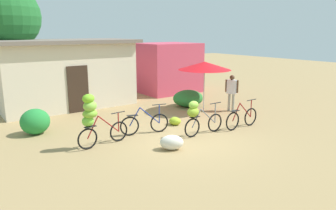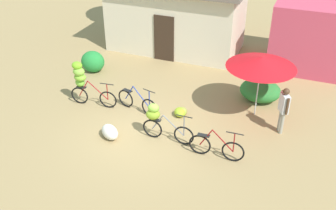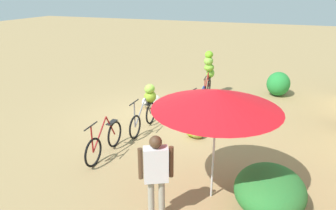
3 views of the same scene
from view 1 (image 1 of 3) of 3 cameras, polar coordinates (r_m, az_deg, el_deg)
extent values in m
plane|color=#9D8153|center=(10.54, 2.92, -5.94)|extent=(60.00, 60.00, 0.00)
cube|color=beige|center=(15.51, -17.70, 5.08)|extent=(5.76, 2.92, 2.89)
cube|color=#72665B|center=(15.39, -18.10, 10.71)|extent=(6.26, 3.42, 0.16)
cube|color=#332319|center=(14.19, -15.68, 2.71)|extent=(0.90, 0.06, 2.00)
cube|color=#CA425B|center=(18.44, -0.21, 6.67)|extent=(3.20, 2.80, 2.77)
cylinder|color=brown|center=(16.51, -25.99, 5.31)|extent=(0.30, 0.30, 3.16)
sphere|color=#20652A|center=(16.42, -26.86, 13.87)|extent=(2.96, 2.96, 2.96)
ellipsoid|color=#248537|center=(11.72, -22.57, -2.74)|extent=(0.97, 0.84, 0.88)
ellipsoid|color=#2A7631|center=(14.88, 3.58, 1.20)|extent=(1.46, 1.26, 0.76)
cylinder|color=beige|center=(14.00, 6.43, 3.14)|extent=(0.04, 0.04, 2.08)
cone|color=red|center=(13.87, 6.53, 6.97)|extent=(2.27, 2.27, 0.35)
torus|color=black|center=(10.29, -8.76, -4.67)|extent=(0.65, 0.12, 0.65)
torus|color=black|center=(9.78, -14.13, -5.87)|extent=(0.65, 0.12, 0.65)
cylinder|color=maroon|center=(9.76, -13.24, -3.90)|extent=(0.41, 0.08, 0.65)
cylinder|color=maroon|center=(10.02, -10.51, -3.34)|extent=(0.73, 0.11, 0.66)
cylinder|color=black|center=(10.12, -8.88, -1.33)|extent=(0.50, 0.08, 0.03)
cylinder|color=maroon|center=(10.20, -8.82, -3.01)|extent=(0.04, 0.04, 0.62)
cube|color=black|center=(9.72, -13.67, -3.77)|extent=(0.37, 0.18, 0.02)
ellipsoid|color=#75C139|center=(9.68, -14.07, -2.81)|extent=(0.39, 0.33, 0.32)
ellipsoid|color=#7AB532|center=(9.61, -13.72, -1.51)|extent=(0.47, 0.39, 0.26)
ellipsoid|color=#83BE40|center=(9.52, -13.73, -0.20)|extent=(0.44, 0.37, 0.31)
ellipsoid|color=#75BF25|center=(9.46, -13.99, 1.11)|extent=(0.41, 0.35, 0.27)
torus|color=black|center=(11.07, -1.56, -3.21)|extent=(0.65, 0.21, 0.66)
torus|color=black|center=(10.77, -6.86, -3.77)|extent=(0.65, 0.21, 0.66)
cylinder|color=navy|center=(10.73, -5.95, -2.12)|extent=(0.40, 0.13, 0.62)
cylinder|color=navy|center=(10.88, -3.27, -1.86)|extent=(0.70, 0.21, 0.63)
cylinder|color=black|center=(10.90, -1.58, 0.08)|extent=(0.49, 0.15, 0.03)
cylinder|color=navy|center=(10.98, -1.57, -1.58)|extent=(0.04, 0.04, 0.65)
cube|color=black|center=(10.70, -6.36, -1.87)|extent=(0.38, 0.22, 0.02)
torus|color=black|center=(11.25, 8.34, -3.12)|extent=(0.64, 0.05, 0.64)
torus|color=black|center=(10.58, 4.33, -4.06)|extent=(0.64, 0.05, 0.64)
cylinder|color=slate|center=(10.61, 5.10, -2.40)|extent=(0.39, 0.04, 0.60)
cylinder|color=slate|center=(10.95, 7.13, -1.97)|extent=(0.69, 0.04, 0.60)
cylinder|color=black|center=(11.08, 8.46, 0.34)|extent=(0.50, 0.03, 0.03)
cylinder|color=slate|center=(11.16, 8.40, -1.40)|extent=(0.04, 0.04, 0.69)
cube|color=black|center=(10.54, 4.79, -2.13)|extent=(0.36, 0.14, 0.02)
ellipsoid|color=#84A629|center=(10.46, 4.47, -1.26)|extent=(0.50, 0.44, 0.33)
ellipsoid|color=#8BC43E|center=(10.42, 4.58, 0.01)|extent=(0.36, 0.29, 0.27)
torus|color=black|center=(12.21, 14.48, -2.05)|extent=(0.67, 0.07, 0.67)
torus|color=black|center=(11.47, 11.42, -2.86)|extent=(0.67, 0.07, 0.67)
cylinder|color=maroon|center=(11.52, 12.05, -1.26)|extent=(0.38, 0.05, 0.62)
cylinder|color=maroon|center=(11.89, 13.60, -0.89)|extent=(0.67, 0.05, 0.63)
cylinder|color=black|center=(12.06, 14.65, 0.89)|extent=(0.50, 0.04, 0.03)
cylinder|color=maroon|center=(12.13, 14.56, -0.59)|extent=(0.04, 0.04, 0.64)
cube|color=black|center=(11.45, 11.82, -1.02)|extent=(0.36, 0.15, 0.02)
ellipsoid|color=#97B625|center=(11.95, 1.25, -2.88)|extent=(0.57, 0.59, 0.30)
ellipsoid|color=#979E3C|center=(12.06, 1.18, -2.76)|extent=(0.47, 0.48, 0.28)
ellipsoid|color=silver|center=(9.50, 0.65, -6.68)|extent=(0.83, 0.76, 0.44)
cylinder|color=gray|center=(14.28, 10.81, 0.50)|extent=(0.11, 0.11, 0.77)
cylinder|color=gray|center=(14.23, 11.51, 0.43)|extent=(0.11, 0.11, 0.77)
cube|color=silver|center=(14.13, 11.28, 3.19)|extent=(0.36, 0.45, 0.61)
cylinder|color=#4C3321|center=(14.19, 10.31, 3.40)|extent=(0.08, 0.08, 0.55)
cylinder|color=#4C3321|center=(14.06, 12.27, 3.22)|extent=(0.08, 0.08, 0.55)
sphere|color=#4C3321|center=(14.06, 11.36, 4.83)|extent=(0.21, 0.21, 0.21)
camera|label=2|loc=(11.45, 67.18, 25.70)|focal=42.16mm
camera|label=3|loc=(18.14, 16.46, 13.55)|focal=33.26mm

